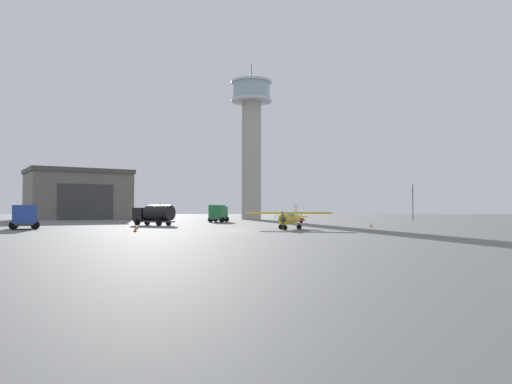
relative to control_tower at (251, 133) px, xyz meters
name	(u,v)px	position (x,y,z in m)	size (l,w,h in m)	color
ground_plane	(232,231)	(-2.34, -60.34, -20.23)	(400.00, 400.00, 0.00)	#60605E
control_tower	(251,133)	(0.00, 0.00, 0.00)	(9.46, 9.46, 36.34)	#B2AD9E
hangar	(78,195)	(-41.32, 3.43, -14.36)	(28.12, 26.16, 11.71)	#6B665B
airplane_yellow	(290,218)	(4.24, -56.85, -18.86)	(9.86, 7.75, 2.94)	gold
truck_box_green	(218,213)	(-6.15, -24.01, -18.49)	(3.72, 5.84, 3.11)	#38383D
truck_box_blue	(25,215)	(-27.01, -55.58, -18.61)	(4.66, 6.31, 2.82)	#38383D
truck_fuel_tanker_black	(154,214)	(-14.12, -43.16, -18.59)	(6.51, 5.10, 2.93)	#38383D
car_red	(293,219)	(7.02, -28.98, -19.49)	(3.56, 4.38, 1.37)	red
car_orange	(161,218)	(-17.20, -20.93, -19.49)	(4.65, 4.32, 1.37)	orange
light_post_east	(413,198)	(34.82, -8.53, -15.44)	(0.44, 0.44, 7.97)	#38383D
traffic_cone_near_left	(137,227)	(-13.73, -55.80, -19.97)	(0.36, 0.36, 0.54)	black
traffic_cone_near_right	(135,229)	(-12.40, -62.46, -19.93)	(0.36, 0.36, 0.62)	black
traffic_cone_mid_apron	(371,225)	(15.70, -48.92, -19.94)	(0.36, 0.36, 0.59)	black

